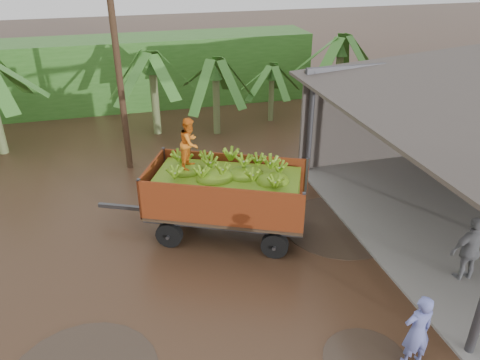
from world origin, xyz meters
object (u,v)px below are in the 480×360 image
(banana_trailer, at_px, (227,192))
(utility_pole, at_px, (118,66))
(man_grey, at_px, (471,250))
(man_blue, at_px, (417,331))

(banana_trailer, bearing_deg, utility_pole, 140.46)
(man_grey, relative_size, utility_pole, 0.24)
(banana_trailer, xyz_separation_m, utility_pole, (-2.67, 5.59, 2.63))
(man_blue, distance_m, utility_pole, 13.08)
(man_blue, relative_size, man_grey, 0.94)
(banana_trailer, height_order, man_grey, banana_trailer)
(banana_trailer, xyz_separation_m, man_blue, (2.66, -5.94, -0.52))
(man_blue, bearing_deg, utility_pole, -64.02)
(man_grey, distance_m, utility_pole, 12.95)
(man_grey, bearing_deg, utility_pole, -45.76)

